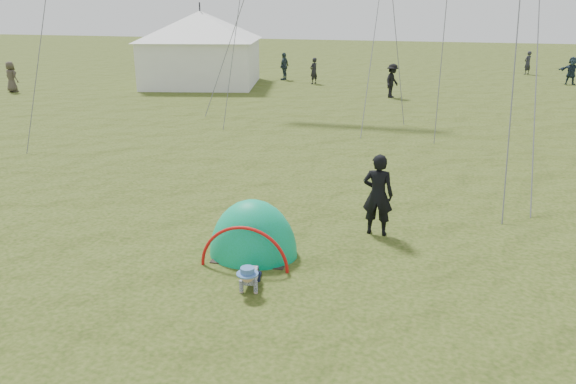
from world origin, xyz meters
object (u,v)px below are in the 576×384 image
(crawling_toddler, at_px, (250,276))
(standing_adult, at_px, (378,195))
(popup_tent, at_px, (254,254))
(event_marquee, at_px, (201,46))

(crawling_toddler, distance_m, standing_adult, 3.68)
(crawling_toddler, relative_size, popup_tent, 0.30)
(crawling_toddler, bearing_deg, standing_adult, 50.14)
(popup_tent, distance_m, event_marquee, 25.21)
(standing_adult, relative_size, event_marquee, 0.26)
(event_marquee, bearing_deg, standing_adult, -70.50)
(crawling_toddler, distance_m, popup_tent, 1.48)
(standing_adult, bearing_deg, crawling_toddler, 61.96)
(crawling_toddler, bearing_deg, event_marquee, 105.92)
(popup_tent, bearing_deg, crawling_toddler, -77.10)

